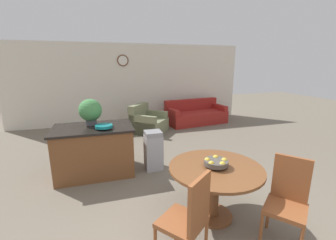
{
  "coord_description": "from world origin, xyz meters",
  "views": [
    {
      "loc": [
        -1.08,
        -1.64,
        2.01
      ],
      "look_at": [
        0.18,
        2.51,
        0.93
      ],
      "focal_mm": 24.0,
      "sensor_mm": 36.0,
      "label": 1
    }
  ],
  "objects_px": {
    "dining_chair_near_right": "(288,198)",
    "fruit_bowl": "(216,162)",
    "couch": "(196,115)",
    "armchair": "(148,123)",
    "kitchen_island": "(95,150)",
    "trash_bin": "(153,150)",
    "potted_plant": "(90,111)",
    "dining_table": "(215,178)",
    "teal_bowl": "(104,126)",
    "dining_chair_near_left": "(189,217)"
  },
  "relations": [
    {
      "from": "trash_bin",
      "to": "dining_table",
      "type": "bearing_deg",
      "value": -75.2
    },
    {
      "from": "dining_chair_near_right",
      "to": "fruit_bowl",
      "type": "height_order",
      "value": "dining_chair_near_right"
    },
    {
      "from": "couch",
      "to": "armchair",
      "type": "bearing_deg",
      "value": -170.39
    },
    {
      "from": "dining_chair_near_right",
      "to": "teal_bowl",
      "type": "xyz_separation_m",
      "value": [
        -1.92,
        2.2,
        0.41
      ]
    },
    {
      "from": "teal_bowl",
      "to": "kitchen_island",
      "type": "bearing_deg",
      "value": 134.62
    },
    {
      "from": "trash_bin",
      "to": "fruit_bowl",
      "type": "bearing_deg",
      "value": -75.23
    },
    {
      "from": "couch",
      "to": "dining_chair_near_right",
      "type": "bearing_deg",
      "value": -110.93
    },
    {
      "from": "teal_bowl",
      "to": "potted_plant",
      "type": "bearing_deg",
      "value": 121.0
    },
    {
      "from": "teal_bowl",
      "to": "couch",
      "type": "bearing_deg",
      "value": 44.89
    },
    {
      "from": "dining_chair_near_left",
      "to": "teal_bowl",
      "type": "bearing_deg",
      "value": 70.06
    },
    {
      "from": "potted_plant",
      "to": "dining_chair_near_left",
      "type": "bearing_deg",
      "value": -69.61
    },
    {
      "from": "dining_table",
      "to": "couch",
      "type": "height_order",
      "value": "couch"
    },
    {
      "from": "trash_bin",
      "to": "couch",
      "type": "bearing_deg",
      "value": 53.84
    },
    {
      "from": "dining_table",
      "to": "armchair",
      "type": "distance_m",
      "value": 4.15
    },
    {
      "from": "couch",
      "to": "potted_plant",
      "type": "bearing_deg",
      "value": -148.56
    },
    {
      "from": "dining_table",
      "to": "fruit_bowl",
      "type": "distance_m",
      "value": 0.23
    },
    {
      "from": "dining_table",
      "to": "dining_chair_near_left",
      "type": "xyz_separation_m",
      "value": [
        -0.61,
        -0.58,
        -0.02
      ]
    },
    {
      "from": "dining_chair_near_left",
      "to": "kitchen_island",
      "type": "height_order",
      "value": "dining_chair_near_left"
    },
    {
      "from": "dining_chair_near_right",
      "to": "armchair",
      "type": "distance_m",
      "value": 4.79
    },
    {
      "from": "teal_bowl",
      "to": "armchair",
      "type": "xyz_separation_m",
      "value": [
        1.3,
        2.54,
        -0.67
      ]
    },
    {
      "from": "fruit_bowl",
      "to": "teal_bowl",
      "type": "xyz_separation_m",
      "value": [
        -1.33,
        1.6,
        0.16
      ]
    },
    {
      "from": "trash_bin",
      "to": "teal_bowl",
      "type": "bearing_deg",
      "value": -176.33
    },
    {
      "from": "dining_chair_near_right",
      "to": "trash_bin",
      "type": "relative_size",
      "value": 1.31
    },
    {
      "from": "kitchen_island",
      "to": "potted_plant",
      "type": "distance_m",
      "value": 0.74
    },
    {
      "from": "fruit_bowl",
      "to": "teal_bowl",
      "type": "bearing_deg",
      "value": 129.79
    },
    {
      "from": "trash_bin",
      "to": "couch",
      "type": "xyz_separation_m",
      "value": [
        2.24,
        3.07,
        -0.1
      ]
    },
    {
      "from": "dining_table",
      "to": "potted_plant",
      "type": "height_order",
      "value": "potted_plant"
    },
    {
      "from": "kitchen_island",
      "to": "teal_bowl",
      "type": "bearing_deg",
      "value": -45.38
    },
    {
      "from": "trash_bin",
      "to": "armchair",
      "type": "relative_size",
      "value": 0.6
    },
    {
      "from": "dining_chair_near_right",
      "to": "kitchen_island",
      "type": "height_order",
      "value": "dining_chair_near_right"
    },
    {
      "from": "dining_table",
      "to": "kitchen_island",
      "type": "distance_m",
      "value": 2.36
    },
    {
      "from": "kitchen_island",
      "to": "teal_bowl",
      "type": "xyz_separation_m",
      "value": [
        0.2,
        -0.2,
        0.5
      ]
    },
    {
      "from": "potted_plant",
      "to": "trash_bin",
      "type": "distance_m",
      "value": 1.4
    },
    {
      "from": "potted_plant",
      "to": "fruit_bowl",
      "type": "bearing_deg",
      "value": -51.69
    },
    {
      "from": "dining_chair_near_right",
      "to": "couch",
      "type": "relative_size",
      "value": 0.47
    },
    {
      "from": "fruit_bowl",
      "to": "couch",
      "type": "bearing_deg",
      "value": 69.09
    },
    {
      "from": "fruit_bowl",
      "to": "couch",
      "type": "relative_size",
      "value": 0.14
    },
    {
      "from": "couch",
      "to": "armchair",
      "type": "xyz_separation_m",
      "value": [
        -1.84,
        -0.58,
        0.01
      ]
    },
    {
      "from": "couch",
      "to": "teal_bowl",
      "type": "bearing_deg",
      "value": -143.12
    },
    {
      "from": "dining_table",
      "to": "trash_bin",
      "type": "height_order",
      "value": "trash_bin"
    },
    {
      "from": "fruit_bowl",
      "to": "potted_plant",
      "type": "height_order",
      "value": "potted_plant"
    },
    {
      "from": "dining_chair_near_right",
      "to": "armchair",
      "type": "height_order",
      "value": "dining_chair_near_right"
    },
    {
      "from": "dining_chair_near_left",
      "to": "fruit_bowl",
      "type": "distance_m",
      "value": 0.87
    },
    {
      "from": "kitchen_island",
      "to": "potted_plant",
      "type": "xyz_separation_m",
      "value": [
        -0.02,
        0.17,
        0.72
      ]
    },
    {
      "from": "dining_chair_near_right",
      "to": "armchair",
      "type": "xyz_separation_m",
      "value": [
        -0.61,
        4.75,
        -0.26
      ]
    },
    {
      "from": "kitchen_island",
      "to": "armchair",
      "type": "relative_size",
      "value": 1.1
    },
    {
      "from": "fruit_bowl",
      "to": "couch",
      "type": "height_order",
      "value": "fruit_bowl"
    },
    {
      "from": "dining_table",
      "to": "fruit_bowl",
      "type": "bearing_deg",
      "value": -112.95
    },
    {
      "from": "trash_bin",
      "to": "potted_plant",
      "type": "bearing_deg",
      "value": 164.63
    },
    {
      "from": "dining_chair_near_left",
      "to": "trash_bin",
      "type": "height_order",
      "value": "dining_chair_near_left"
    }
  ]
}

